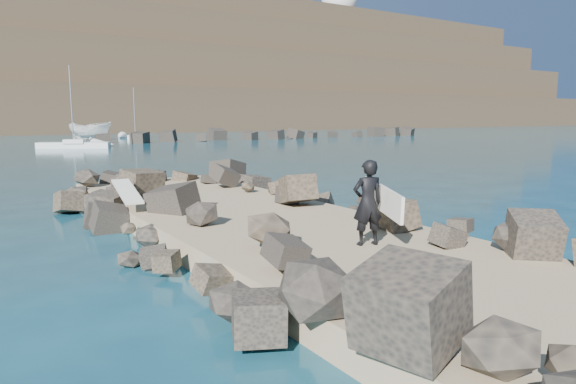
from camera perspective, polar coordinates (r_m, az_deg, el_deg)
name	(u,v)px	position (r m, az deg, el deg)	size (l,w,h in m)	color
ground	(269,240)	(14.54, -2.16, -5.37)	(800.00, 800.00, 0.00)	#0F384C
jetty	(310,245)	(12.84, 2.44, -5.86)	(6.00, 26.00, 0.60)	#8C7759
riprap_left	(193,249)	(11.85, -10.56, -6.21)	(2.60, 22.00, 1.00)	black
riprap_right	(382,220)	(14.98, 10.42, -3.13)	(2.60, 22.00, 1.00)	black
breakwater_secondary	(281,135)	(79.36, -0.83, 6.38)	(52.00, 4.00, 1.20)	black
headland	(18,73)	(173.44, -27.83, 11.64)	(360.00, 140.00, 32.00)	#2D4919
surfboard_resting	(127,195)	(16.71, -17.43, -0.32)	(0.55, 2.19, 0.07)	white
boat_imported	(91,131)	(79.54, -21.09, 6.35)	(2.59, 6.88, 2.66)	silver
surfer_with_board	(370,202)	(11.58, 9.07, -1.12)	(1.35, 2.22, 1.92)	black
radome	(339,6)	(205.19, 5.72, 19.90)	(13.39, 13.39, 21.19)	silver
sailboat_f	(163,131)	(113.89, -13.74, 6.64)	(2.35, 5.87, 7.06)	silver
sailboat_c	(74,145)	(60.41, -22.69, 4.84)	(7.43, 4.64, 8.93)	silver
sailboat_d	(136,136)	(82.61, -16.58, 5.94)	(4.03, 6.50, 7.90)	silver
headland_buildings	(43,7)	(168.85, -25.59, 18.06)	(137.50, 30.50, 5.00)	white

